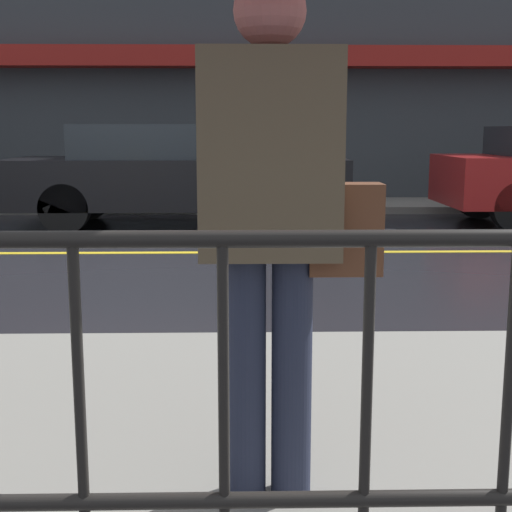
{
  "coord_description": "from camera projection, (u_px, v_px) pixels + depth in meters",
  "views": [
    {
      "loc": [
        1.39,
        -7.84,
        1.36
      ],
      "look_at": [
        1.52,
        -1.9,
        0.3
      ],
      "focal_mm": 50.0,
      "sensor_mm": 36.0,
      "label": 1
    }
  ],
  "objects": [
    {
      "name": "ground_plane",
      "position": [
        116.0,
        253.0,
        7.93
      ],
      "size": [
        80.0,
        80.0,
        0.0
      ],
      "primitive_type": "plane",
      "color": "black"
    },
    {
      "name": "sidewalk_far",
      "position": [
        160.0,
        206.0,
        12.26
      ],
      "size": [
        28.0,
        1.7,
        0.11
      ],
      "color": "gray",
      "rests_on": "ground_plane"
    },
    {
      "name": "lane_marking",
      "position": [
        116.0,
        253.0,
        7.93
      ],
      "size": [
        25.2,
        0.12,
        0.01
      ],
      "color": "gold",
      "rests_on": "ground_plane"
    },
    {
      "name": "building_storefront",
      "position": [
        162.0,
        28.0,
        12.68
      ],
      "size": [
        28.0,
        0.85,
        6.34
      ],
      "color": "#383D42",
      "rests_on": "ground_plane"
    },
    {
      "name": "car_black",
      "position": [
        176.0,
        174.0,
        10.05
      ],
      "size": [
        4.66,
        1.73,
        1.42
      ],
      "color": "black",
      "rests_on": "ground_plane"
    }
  ]
}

